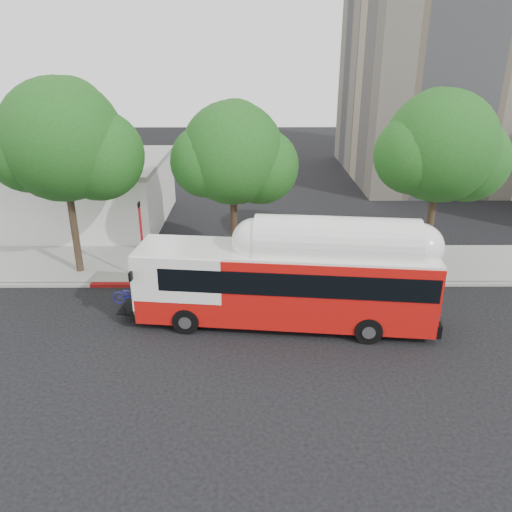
# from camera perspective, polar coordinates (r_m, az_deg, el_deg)

# --- Properties ---
(ground) EXTENTS (120.00, 120.00, 0.00)m
(ground) POSITION_cam_1_polar(r_m,az_deg,el_deg) (21.13, -0.28, -8.01)
(ground) COLOR black
(ground) RESTS_ON ground
(sidewalk) EXTENTS (60.00, 5.00, 0.15)m
(sidewalk) POSITION_cam_1_polar(r_m,az_deg,el_deg) (26.91, -0.30, -0.88)
(sidewalk) COLOR gray
(sidewalk) RESTS_ON ground
(curb_strip) EXTENTS (60.00, 0.30, 0.15)m
(curb_strip) POSITION_cam_1_polar(r_m,az_deg,el_deg) (24.55, -0.29, -3.26)
(curb_strip) COLOR gray
(curb_strip) RESTS_ON ground
(red_curb_segment) EXTENTS (10.00, 0.32, 0.16)m
(red_curb_segment) POSITION_cam_1_polar(r_m,az_deg,el_deg) (24.73, -7.27, -3.24)
(red_curb_segment) COLOR maroon
(red_curb_segment) RESTS_ON ground
(street_tree_left) EXTENTS (6.67, 5.80, 9.74)m
(street_tree_left) POSITION_cam_1_polar(r_m,az_deg,el_deg) (25.61, -20.22, 11.84)
(street_tree_left) COLOR #2D2116
(street_tree_left) RESTS_ON ground
(street_tree_mid) EXTENTS (5.75, 5.00, 8.62)m
(street_tree_mid) POSITION_cam_1_polar(r_m,az_deg,el_deg) (24.77, -1.72, 11.21)
(street_tree_mid) COLOR #2D2116
(street_tree_mid) RESTS_ON ground
(street_tree_right) EXTENTS (6.21, 5.40, 9.18)m
(street_tree_right) POSITION_cam_1_polar(r_m,az_deg,el_deg) (26.26, 21.17, 11.17)
(street_tree_right) COLOR #2D2116
(street_tree_right) RESTS_ON ground
(low_commercial_bldg) EXTENTS (16.20, 10.20, 4.25)m
(low_commercial_bldg) POSITION_cam_1_polar(r_m,az_deg,el_deg) (36.17, -23.26, 6.86)
(low_commercial_bldg) COLOR silver
(low_commercial_bldg) RESTS_ON ground
(transit_bus) EXTENTS (13.11, 3.91, 3.82)m
(transit_bus) POSITION_cam_1_polar(r_m,az_deg,el_deg) (20.56, 3.48, -3.32)
(transit_bus) COLOR red
(transit_bus) RESTS_ON ground
(signal_pole) EXTENTS (0.12, 0.40, 4.19)m
(signal_pole) POSITION_cam_1_polar(r_m,az_deg,el_deg) (24.60, -12.86, 1.45)
(signal_pole) COLOR red
(signal_pole) RESTS_ON ground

